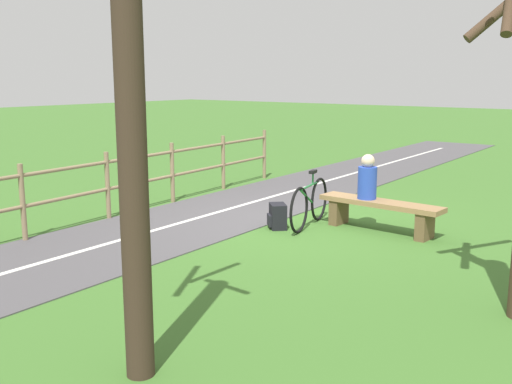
% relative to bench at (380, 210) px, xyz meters
% --- Properties ---
extents(ground_plane, '(80.00, 80.00, 0.00)m').
position_rel_bench_xyz_m(ground_plane, '(1.49, 0.35, -0.35)').
color(ground_plane, '#3D6B28').
extents(paved_path, '(3.51, 36.06, 0.02)m').
position_rel_bench_xyz_m(paved_path, '(2.81, 4.35, -0.35)').
color(paved_path, '#4C494C').
rests_on(paved_path, ground_plane).
extents(path_centre_line, '(0.98, 31.99, 0.00)m').
position_rel_bench_xyz_m(path_centre_line, '(2.81, 4.35, -0.34)').
color(path_centre_line, silver).
rests_on(path_centre_line, paved_path).
extents(bench, '(2.07, 0.53, 0.50)m').
position_rel_bench_xyz_m(bench, '(0.00, 0.00, 0.00)').
color(bench, '#937047').
rests_on(bench, ground_plane).
extents(person_seated, '(0.32, 0.32, 0.73)m').
position_rel_bench_xyz_m(person_seated, '(0.25, -0.01, 0.47)').
color(person_seated, '#2847B7').
rests_on(person_seated, bench).
extents(bicycle, '(0.40, 1.67, 0.92)m').
position_rel_bench_xyz_m(bicycle, '(1.07, 0.41, 0.04)').
color(bicycle, black).
rests_on(bicycle, ground_plane).
extents(backpack, '(0.42, 0.42, 0.41)m').
position_rel_bench_xyz_m(backpack, '(1.41, 0.84, -0.15)').
color(backpack, black).
rests_on(backpack, ground_plane).
extents(fence_roadside, '(0.70, 8.55, 1.18)m').
position_rel_bench_xyz_m(fence_roadside, '(4.20, 1.22, 0.34)').
color(fence_roadside, '#847051').
rests_on(fence_roadside, ground_plane).
extents(tree_far_left, '(1.11, 1.00, 4.43)m').
position_rel_bench_xyz_m(tree_far_left, '(-0.49, 5.54, 1.65)').
color(tree_far_left, '#38281E').
rests_on(tree_far_left, ground_plane).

